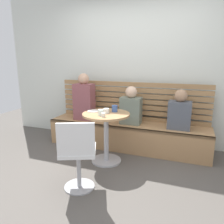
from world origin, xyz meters
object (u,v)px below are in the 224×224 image
at_px(cup_espresso_small, 103,115).
at_px(plate_small, 93,111).
at_px(person_adult, 84,99).
at_px(person_child_left, 131,107).
at_px(cup_ceramic_white, 106,111).
at_px(booth_bench, 127,135).
at_px(white_chair, 78,153).
at_px(cup_mug_blue, 115,109).
at_px(cup_glass_short, 101,112).
at_px(person_child_middle, 180,112).
at_px(cafe_table, 106,128).

relative_size(cup_espresso_small, plate_small, 0.33).
distance_m(person_adult, person_child_left, 0.85).
relative_size(cup_ceramic_white, cup_espresso_small, 1.43).
xyz_separation_m(cup_ceramic_white, cup_espresso_small, (0.04, -0.21, -0.01)).
bearing_deg(booth_bench, white_chair, -96.30).
xyz_separation_m(booth_bench, cup_mug_blue, (-0.05, -0.47, 0.57)).
bearing_deg(cup_glass_short, white_chair, -89.84).
distance_m(person_child_middle, cup_glass_short, 1.23).
xyz_separation_m(white_chair, person_child_left, (0.22, 1.41, 0.25)).
relative_size(white_chair, cup_espresso_small, 15.18).
bearing_deg(cup_espresso_small, cafe_table, 101.40).
bearing_deg(person_adult, cafe_table, -41.78).
bearing_deg(cup_ceramic_white, cafe_table, -86.71).
height_order(booth_bench, cup_espresso_small, cup_espresso_small).
xyz_separation_m(cafe_table, person_child_left, (0.20, 0.60, 0.20)).
relative_size(person_child_middle, cup_mug_blue, 6.44).
distance_m(person_child_left, person_child_middle, 0.77).
relative_size(person_child_left, cup_espresso_small, 11.18).
bearing_deg(person_adult, plate_small, -51.78).
bearing_deg(plate_small, person_adult, 128.22).
bearing_deg(person_child_middle, person_child_left, 178.95).
relative_size(person_adult, person_child_left, 1.30).
relative_size(white_chair, person_adult, 1.04).
bearing_deg(person_child_middle, cup_mug_blue, -152.80).
xyz_separation_m(person_child_middle, cup_mug_blue, (-0.89, -0.46, 0.08)).
xyz_separation_m(person_adult, plate_small, (0.43, -0.55, -0.06)).
bearing_deg(plate_small, cafe_table, -8.64).
bearing_deg(person_adult, cup_espresso_small, -48.56).
distance_m(cafe_table, person_adult, 0.92).
bearing_deg(white_chair, cup_glass_short, 90.16).
bearing_deg(cup_glass_short, cup_mug_blue, 68.01).
height_order(booth_bench, person_adult, person_adult).
height_order(white_chair, person_adult, person_adult).
relative_size(cafe_table, white_chair, 0.87).
xyz_separation_m(cafe_table, cup_glass_short, (-0.02, -0.13, 0.26)).
xyz_separation_m(cafe_table, person_child_middle, (0.97, 0.59, 0.19)).
height_order(white_chair, cup_espresso_small, white_chair).
relative_size(cup_mug_blue, plate_small, 0.56).
height_order(person_child_left, cup_espresso_small, person_child_left).
relative_size(cup_glass_short, cup_mug_blue, 0.84).
relative_size(white_chair, person_child_left, 1.36).
height_order(person_child_middle, cup_glass_short, person_child_middle).
bearing_deg(cafe_table, person_child_left, 71.67).
bearing_deg(person_child_left, booth_bench, -178.14).
height_order(cup_mug_blue, cup_espresso_small, cup_mug_blue).
height_order(cup_espresso_small, plate_small, cup_espresso_small).
xyz_separation_m(cup_mug_blue, cup_espresso_small, (-0.04, -0.33, -0.02)).
bearing_deg(person_adult, person_child_left, 1.71).
bearing_deg(person_child_left, person_child_middle, -1.05).
bearing_deg(cup_espresso_small, person_adult, 131.44).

